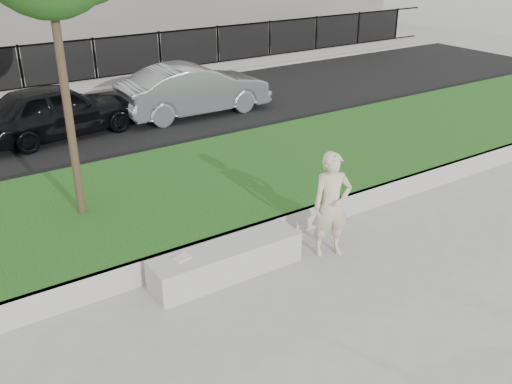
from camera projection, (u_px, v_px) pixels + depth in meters
ground at (282, 282)px, 8.10m from camera, size 90.00×90.00×0.00m
grass_bank at (184, 195)px, 10.28m from camera, size 34.00×4.00×0.40m
grass_kerb at (242, 240)px, 8.80m from camera, size 34.00×0.08×0.40m
street at (85, 126)px, 14.52m from camera, size 34.00×7.00×0.04m
far_pavement at (38, 88)px, 17.90m from camera, size 34.00×3.00×0.12m
iron_fence at (44, 79)px, 16.94m from camera, size 32.00×0.30×1.50m
stone_bench at (227, 261)px, 8.18m from camera, size 2.28×0.57×0.47m
man at (332, 205)px, 8.49m from camera, size 0.70×0.58×1.65m
book at (182, 258)px, 7.77m from camera, size 0.26×0.22×0.03m
car_dark at (57, 110)px, 13.49m from camera, size 3.98×2.04×1.30m
car_silver at (194, 89)px, 15.20m from camera, size 4.09×1.49×1.34m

